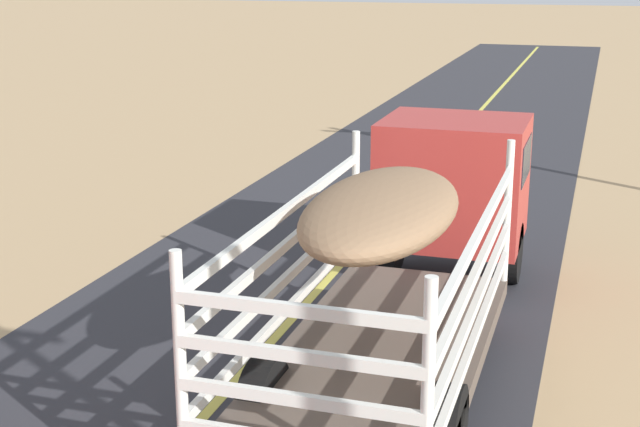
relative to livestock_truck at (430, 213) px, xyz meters
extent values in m
cube|color=#B2332D|center=(0.00, 2.16, 0.03)|extent=(2.50, 2.20, 2.20)
cube|color=#192333|center=(0.00, 2.16, 0.48)|extent=(2.53, 1.54, 0.70)
cube|color=brown|center=(0.00, -3.24, -1.07)|extent=(2.50, 6.40, 0.24)
cylinder|color=silver|center=(-1.19, -0.10, 0.15)|extent=(0.12, 0.12, 2.20)
cylinder|color=silver|center=(1.19, -0.10, 0.15)|extent=(0.12, 0.12, 2.20)
cylinder|color=silver|center=(-1.19, -6.38, 0.15)|extent=(0.12, 0.12, 2.20)
cylinder|color=silver|center=(1.19, -6.38, 0.15)|extent=(0.12, 0.12, 2.20)
cube|color=silver|center=(-1.21, -3.24, -0.51)|extent=(0.08, 6.30, 0.12)
cube|color=silver|center=(1.21, -3.24, -0.51)|extent=(0.08, 6.30, 0.12)
cube|color=silver|center=(-1.21, -3.24, -0.07)|extent=(0.08, 6.30, 0.12)
cube|color=silver|center=(1.21, -3.24, -0.07)|extent=(0.08, 6.30, 0.12)
cube|color=silver|center=(0.00, -6.40, -0.07)|extent=(2.40, 0.08, 0.12)
cube|color=silver|center=(-1.21, -3.24, 0.37)|extent=(0.08, 6.30, 0.12)
cube|color=silver|center=(1.21, -3.24, 0.37)|extent=(0.08, 6.30, 0.12)
cube|color=silver|center=(0.00, -6.40, 0.37)|extent=(2.40, 0.08, 0.12)
cube|color=silver|center=(-1.21, -3.24, 0.81)|extent=(0.08, 6.30, 0.12)
cube|color=silver|center=(1.21, -3.24, 0.81)|extent=(0.08, 6.30, 0.12)
cube|color=silver|center=(0.00, -6.40, 0.81)|extent=(2.40, 0.08, 0.12)
ellipsoid|color=#8C6B4C|center=(0.00, -3.24, 0.90)|extent=(1.75, 3.84, 0.70)
cylinder|color=black|center=(-1.09, 2.16, -1.22)|extent=(0.32, 1.10, 1.10)
cylinder|color=black|center=(1.09, 2.16, -1.22)|extent=(0.32, 1.10, 1.10)
cylinder|color=black|center=(-1.09, -4.52, -1.22)|extent=(0.32, 1.10, 1.10)
camera|label=1|loc=(2.45, -13.49, 3.81)|focal=50.76mm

